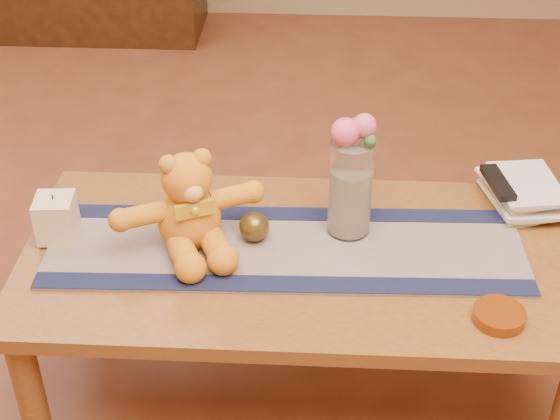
# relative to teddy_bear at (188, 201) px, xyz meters

# --- Properties ---
(floor) EXTENTS (5.50, 5.50, 0.00)m
(floor) POSITION_rel_teddy_bear_xyz_m (0.28, -0.02, -0.58)
(floor) COLOR brown
(floor) RESTS_ON ground
(coffee_table_top) EXTENTS (1.40, 0.70, 0.04)m
(coffee_table_top) POSITION_rel_teddy_bear_xyz_m (0.28, -0.02, -0.15)
(coffee_table_top) COLOR brown
(coffee_table_top) RESTS_ON floor
(table_leg_fl) EXTENTS (0.07, 0.07, 0.41)m
(table_leg_fl) POSITION_rel_teddy_bear_xyz_m (-0.36, -0.31, -0.38)
(table_leg_fl) COLOR brown
(table_leg_fl) RESTS_ON floor
(table_leg_bl) EXTENTS (0.07, 0.07, 0.41)m
(table_leg_bl) POSITION_rel_teddy_bear_xyz_m (-0.36, 0.27, -0.38)
(table_leg_bl) COLOR brown
(table_leg_bl) RESTS_ON floor
(table_leg_br) EXTENTS (0.07, 0.07, 0.41)m
(table_leg_br) POSITION_rel_teddy_bear_xyz_m (0.92, 0.27, -0.38)
(table_leg_br) COLOR brown
(table_leg_br) RESTS_ON floor
(persian_runner) EXTENTS (1.21, 0.38, 0.01)m
(persian_runner) POSITION_rel_teddy_bear_xyz_m (0.24, -0.01, -0.13)
(persian_runner) COLOR #1B1A49
(persian_runner) RESTS_ON coffee_table_top
(runner_border_near) EXTENTS (1.20, 0.09, 0.00)m
(runner_border_near) POSITION_rel_teddy_bear_xyz_m (0.25, -0.16, -0.12)
(runner_border_near) COLOR #121838
(runner_border_near) RESTS_ON persian_runner
(runner_border_far) EXTENTS (1.20, 0.09, 0.00)m
(runner_border_far) POSITION_rel_teddy_bear_xyz_m (0.24, 0.13, -0.12)
(runner_border_far) COLOR #121838
(runner_border_far) RESTS_ON persian_runner
(teddy_bear) EXTENTS (0.46, 0.43, 0.25)m
(teddy_bear) POSITION_rel_teddy_bear_xyz_m (0.00, 0.00, 0.00)
(teddy_bear) COLOR orange
(teddy_bear) RESTS_ON persian_runner
(pillar_candle) EXTENTS (0.10, 0.10, 0.11)m
(pillar_candle) POSITION_rel_teddy_bear_xyz_m (-0.34, 0.00, -0.07)
(pillar_candle) COLOR beige
(pillar_candle) RESTS_ON persian_runner
(candle_wick) EXTENTS (0.00, 0.00, 0.01)m
(candle_wick) POSITION_rel_teddy_bear_xyz_m (-0.34, 0.00, -0.00)
(candle_wick) COLOR black
(candle_wick) RESTS_ON pillar_candle
(glass_vase) EXTENTS (0.11, 0.11, 0.26)m
(glass_vase) POSITION_rel_teddy_bear_xyz_m (0.40, 0.07, 0.01)
(glass_vase) COLOR silver
(glass_vase) RESTS_ON persian_runner
(potpourri_fill) EXTENTS (0.09, 0.09, 0.18)m
(potpourri_fill) POSITION_rel_teddy_bear_xyz_m (0.40, 0.07, -0.03)
(potpourri_fill) COLOR beige
(potpourri_fill) RESTS_ON glass_vase
(rose_left) EXTENTS (0.07, 0.07, 0.07)m
(rose_left) POSITION_rel_teddy_bear_xyz_m (0.38, 0.06, 0.17)
(rose_left) COLOR #E75173
(rose_left) RESTS_ON glass_vase
(rose_right) EXTENTS (0.06, 0.06, 0.06)m
(rose_right) POSITION_rel_teddy_bear_xyz_m (0.42, 0.08, 0.18)
(rose_right) COLOR #E75173
(rose_right) RESTS_ON glass_vase
(blue_flower_back) EXTENTS (0.04, 0.04, 0.04)m
(blue_flower_back) POSITION_rel_teddy_bear_xyz_m (0.41, 0.11, 0.16)
(blue_flower_back) COLOR #4F4DA7
(blue_flower_back) RESTS_ON glass_vase
(blue_flower_side) EXTENTS (0.04, 0.04, 0.04)m
(blue_flower_side) POSITION_rel_teddy_bear_xyz_m (0.37, 0.09, 0.16)
(blue_flower_side) COLOR #4F4DA7
(blue_flower_side) RESTS_ON glass_vase
(leaf_sprig) EXTENTS (0.03, 0.03, 0.03)m
(leaf_sprig) POSITION_rel_teddy_bear_xyz_m (0.44, 0.05, 0.15)
(leaf_sprig) COLOR #33662D
(leaf_sprig) RESTS_ON glass_vase
(bronze_ball) EXTENTS (0.10, 0.10, 0.08)m
(bronze_ball) POSITION_rel_teddy_bear_xyz_m (0.16, 0.02, -0.09)
(bronze_ball) COLOR #51431B
(bronze_ball) RESTS_ON persian_runner
(book_bottom) EXTENTS (0.21, 0.26, 0.02)m
(book_bottom) POSITION_rel_teddy_bear_xyz_m (0.79, 0.21, -0.12)
(book_bottom) COLOR beige
(book_bottom) RESTS_ON coffee_table_top
(book_lower) EXTENTS (0.19, 0.24, 0.02)m
(book_lower) POSITION_rel_teddy_bear_xyz_m (0.80, 0.20, -0.10)
(book_lower) COLOR beige
(book_lower) RESTS_ON book_bottom
(book_upper) EXTENTS (0.22, 0.26, 0.02)m
(book_upper) POSITION_rel_teddy_bear_xyz_m (0.79, 0.21, -0.08)
(book_upper) COLOR beige
(book_upper) RESTS_ON book_lower
(book_top) EXTENTS (0.19, 0.24, 0.02)m
(book_top) POSITION_rel_teddy_bear_xyz_m (0.80, 0.21, -0.06)
(book_top) COLOR beige
(book_top) RESTS_ON book_upper
(tv_remote) EXTENTS (0.07, 0.17, 0.02)m
(tv_remote) POSITION_rel_teddy_bear_xyz_m (0.79, 0.20, -0.05)
(tv_remote) COLOR black
(tv_remote) RESTS_ON book_top
(amber_dish) EXTENTS (0.15, 0.15, 0.03)m
(amber_dish) POSITION_rel_teddy_bear_xyz_m (0.73, -0.25, -0.12)
(amber_dish) COLOR #BF5914
(amber_dish) RESTS_ON coffee_table_top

